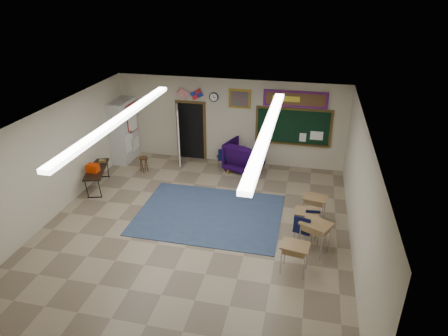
% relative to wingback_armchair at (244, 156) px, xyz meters
% --- Properties ---
extents(floor, '(9.00, 9.00, 0.00)m').
position_rel_wingback_armchair_xyz_m(floor, '(-0.65, -3.90, -0.52)').
color(floor, gray).
rests_on(floor, ground).
extents(back_wall, '(8.00, 0.04, 3.00)m').
position_rel_wingback_armchair_xyz_m(back_wall, '(-0.65, 0.60, 0.98)').
color(back_wall, '#BBB098').
rests_on(back_wall, floor).
extents(front_wall, '(8.00, 0.04, 3.00)m').
position_rel_wingback_armchair_xyz_m(front_wall, '(-0.65, -8.40, 0.98)').
color(front_wall, '#BBB098').
rests_on(front_wall, floor).
extents(left_wall, '(0.04, 9.00, 3.00)m').
position_rel_wingback_armchair_xyz_m(left_wall, '(-4.65, -3.90, 0.98)').
color(left_wall, '#BBB098').
rests_on(left_wall, floor).
extents(right_wall, '(0.04, 9.00, 3.00)m').
position_rel_wingback_armchair_xyz_m(right_wall, '(3.35, -3.90, 0.98)').
color(right_wall, '#BBB098').
rests_on(right_wall, floor).
extents(ceiling, '(8.00, 9.00, 0.04)m').
position_rel_wingback_armchair_xyz_m(ceiling, '(-0.65, -3.90, 2.48)').
color(ceiling, '#BAB9B5').
rests_on(ceiling, back_wall).
extents(area_rug, '(4.00, 3.00, 0.02)m').
position_rel_wingback_armchair_xyz_m(area_rug, '(-0.45, -3.10, -0.51)').
color(area_rug, '#354465').
rests_on(area_rug, floor).
extents(fluorescent_strips, '(3.86, 6.00, 0.10)m').
position_rel_wingback_armchair_xyz_m(fluorescent_strips, '(-0.65, -3.90, 2.42)').
color(fluorescent_strips, white).
rests_on(fluorescent_strips, ceiling).
extents(doorway, '(1.10, 0.89, 2.16)m').
position_rel_wingback_armchair_xyz_m(doorway, '(-2.15, 0.45, 0.54)').
color(doorway, black).
rests_on(doorway, back_wall).
extents(chalkboard, '(2.55, 0.14, 1.30)m').
position_rel_wingback_armchair_xyz_m(chalkboard, '(1.55, 0.56, 0.94)').
color(chalkboard, '#4F3816').
rests_on(chalkboard, back_wall).
extents(bulletin_board, '(2.10, 0.05, 0.55)m').
position_rel_wingback_armchair_xyz_m(bulletin_board, '(1.55, 0.57, 1.93)').
color(bulletin_board, '#AD0E20').
rests_on(bulletin_board, back_wall).
extents(framed_art_print, '(0.75, 0.05, 0.65)m').
position_rel_wingback_armchair_xyz_m(framed_art_print, '(-0.30, 0.57, 1.83)').
color(framed_art_print, olive).
rests_on(framed_art_print, back_wall).
extents(wall_clock, '(0.32, 0.05, 0.32)m').
position_rel_wingback_armchair_xyz_m(wall_clock, '(-1.20, 0.57, 1.83)').
color(wall_clock, black).
rests_on(wall_clock, back_wall).
extents(wall_flags, '(1.16, 0.06, 0.70)m').
position_rel_wingback_armchair_xyz_m(wall_flags, '(-2.05, 0.54, 1.96)').
color(wall_flags, red).
rests_on(wall_flags, back_wall).
extents(storage_cabinet, '(0.59, 1.25, 2.20)m').
position_rel_wingback_armchair_xyz_m(storage_cabinet, '(-4.36, -0.05, 0.58)').
color(storage_cabinet, beige).
rests_on(storage_cabinet, floor).
extents(wingback_armchair, '(1.42, 1.44, 1.04)m').
position_rel_wingback_armchair_xyz_m(wingback_armchair, '(0.00, 0.00, 0.00)').
color(wingback_armchair, black).
rests_on(wingback_armchair, floor).
extents(student_chair_reading, '(0.54, 0.54, 0.83)m').
position_rel_wingback_armchair_xyz_m(student_chair_reading, '(-0.72, -0.14, -0.11)').
color(student_chair_reading, black).
rests_on(student_chair_reading, floor).
extents(student_chair_desk_a, '(0.56, 0.56, 0.91)m').
position_rel_wingback_armchair_xyz_m(student_chair_desk_a, '(2.17, -3.96, -0.07)').
color(student_chair_desk_a, black).
rests_on(student_chair_desk_a, floor).
extents(student_chair_desk_b, '(0.44, 0.44, 0.81)m').
position_rel_wingback_armchair_xyz_m(student_chair_desk_b, '(2.38, -3.77, -0.12)').
color(student_chair_desk_b, black).
rests_on(student_chair_desk_b, floor).
extents(student_desk_front_left, '(0.63, 0.48, 0.74)m').
position_rel_wingback_armchair_xyz_m(student_desk_front_left, '(2.23, -3.54, -0.11)').
color(student_desk_front_left, '#9A7548').
rests_on(student_desk_front_left, floor).
extents(student_desk_front_right, '(0.69, 0.57, 0.73)m').
position_rel_wingback_armchair_xyz_m(student_desk_front_right, '(2.42, -2.75, -0.11)').
color(student_desk_front_right, '#9A7548').
rests_on(student_desk_front_right, floor).
extents(student_desk_back_left, '(0.68, 0.55, 0.74)m').
position_rel_wingback_armchair_xyz_m(student_desk_back_left, '(2.02, -5.02, -0.11)').
color(student_desk_back_left, '#9A7548').
rests_on(student_desk_back_left, floor).
extents(student_desk_back_right, '(0.84, 0.77, 0.82)m').
position_rel_wingback_armchair_xyz_m(student_desk_back_right, '(2.44, -4.17, -0.06)').
color(student_desk_back_right, '#9A7548').
rests_on(student_desk_back_right, floor).
extents(folding_table, '(0.97, 1.66, 0.90)m').
position_rel_wingback_armchair_xyz_m(folding_table, '(-4.30, -2.28, -0.17)').
color(folding_table, black).
rests_on(folding_table, floor).
extents(wooden_stool, '(0.30, 0.30, 0.53)m').
position_rel_wingback_armchair_xyz_m(wooden_stool, '(-3.32, -0.90, -0.25)').
color(wooden_stool, '#4E2F17').
rests_on(wooden_stool, floor).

